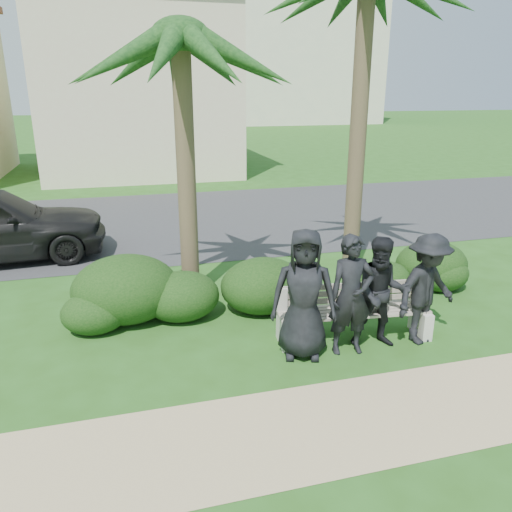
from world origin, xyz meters
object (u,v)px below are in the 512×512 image
at_px(man_b, 351,295).
at_px(palm_left, 180,38).
at_px(man_a, 304,294).
at_px(man_d, 427,289).
at_px(man_c, 382,293).
at_px(park_bench, 353,316).

relative_size(man_b, palm_left, 0.33).
distance_m(man_a, man_b, 0.67).
xyz_separation_m(man_a, man_d, (1.86, -0.10, -0.09)).
bearing_deg(man_c, man_d, 12.93).
bearing_deg(palm_left, park_bench, -47.64).
height_order(man_a, man_b, man_a).
height_order(park_bench, palm_left, palm_left).
distance_m(man_a, man_c, 1.18).
xyz_separation_m(park_bench, man_d, (0.95, -0.36, 0.47)).
height_order(man_b, man_c, man_b).
height_order(park_bench, man_b, man_b).
bearing_deg(man_a, palm_left, 132.80).
relative_size(man_a, palm_left, 0.35).
height_order(park_bench, man_d, man_d).
bearing_deg(man_c, man_b, -154.45).
xyz_separation_m(man_b, man_d, (1.19, -0.01, -0.03)).
bearing_deg(man_c, palm_left, 151.13).
bearing_deg(man_b, man_a, 178.56).
relative_size(man_d, palm_left, 0.31).
bearing_deg(man_d, man_b, 163.65).
relative_size(man_a, man_c, 1.12).
distance_m(man_b, man_c, 0.51).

